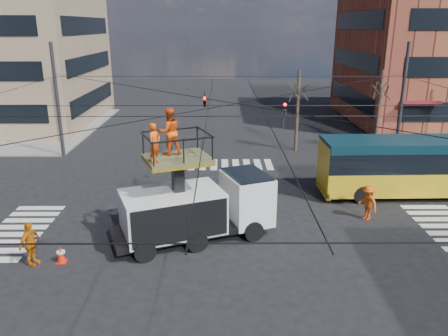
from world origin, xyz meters
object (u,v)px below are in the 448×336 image
city_bus (438,165)px  traffic_cone (61,254)px  flagger (368,203)px  utility_truck (196,197)px  worker_ground (30,244)px

city_bus → traffic_cone: (-18.35, -7.24, -1.38)m
flagger → utility_truck: bearing=-106.6°
traffic_cone → worker_ground: 1.23m
city_bus → flagger: bearing=-147.4°
worker_ground → flagger: bearing=-54.3°
worker_ground → flagger: size_ratio=1.06×
worker_ground → city_bus: bearing=-49.4°
utility_truck → traffic_cone: bearing=-179.9°
utility_truck → worker_ground: (-6.39, -2.29, -1.04)m
worker_ground → utility_truck: bearing=-50.6°
utility_truck → traffic_cone: 5.94m
city_bus → flagger: size_ratio=7.41×
traffic_cone → worker_ground: size_ratio=0.38×
utility_truck → city_bus: bearing=0.2°
traffic_cone → city_bus: bearing=21.5°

